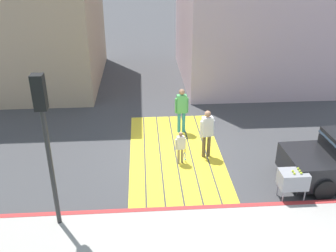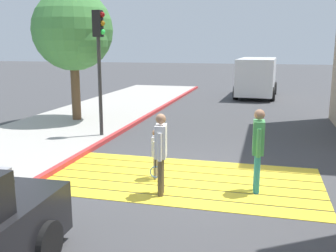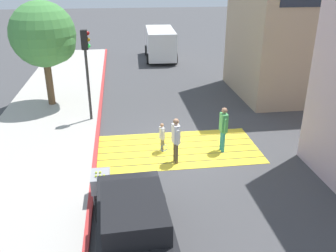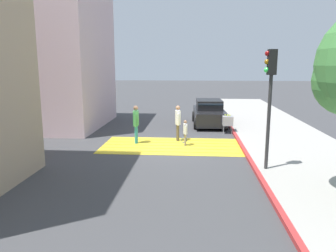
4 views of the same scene
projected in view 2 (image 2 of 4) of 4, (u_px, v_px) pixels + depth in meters
name	position (u px, v px, depth m)	size (l,w,h in m)	color
ground_plane	(183.00, 180.00, 9.28)	(120.00, 120.00, 0.00)	#424244
crosswalk_stripes	(183.00, 179.00, 9.28)	(6.40, 3.25, 0.01)	yellow
curb_painted	(60.00, 167.00, 10.05)	(0.16, 40.00, 0.13)	#BC3333
van_down_street	(257.00, 76.00, 23.90)	(2.53, 5.28, 2.35)	silver
traffic_light_corner	(99.00, 48.00, 12.78)	(0.39, 0.28, 4.24)	#2D2D2D
street_tree	(75.00, 32.00, 15.43)	(3.20, 3.20, 5.32)	brown
pedestrian_adult_lead	(258.00, 145.00, 8.29)	(0.25, 0.53, 1.82)	teal
pedestrian_adult_trailing	(161.00, 148.00, 8.13)	(0.28, 0.51, 1.76)	brown
pedestrian_child_with_racket	(155.00, 152.00, 9.19)	(0.29, 0.38, 1.20)	gray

